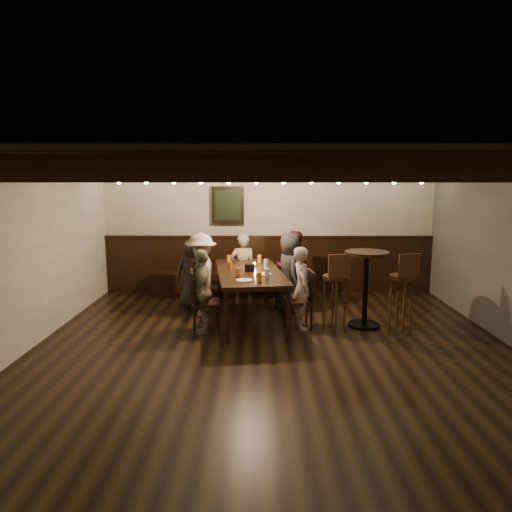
{
  "coord_description": "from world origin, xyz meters",
  "views": [
    {
      "loc": [
        -0.18,
        -5.5,
        2.25
      ],
      "look_at": [
        -0.24,
        1.3,
        1.1
      ],
      "focal_mm": 32.0,
      "sensor_mm": 36.0,
      "label": 1
    }
  ],
  "objects_px": {
    "chair_left_near": "(204,297)",
    "chair_right_far": "(300,311)",
    "person_bench_left": "(193,273)",
    "person_bench_centre": "(243,269)",
    "person_right_far": "(302,288)",
    "bar_stool_left": "(335,302)",
    "bar_stool_right": "(401,301)",
    "chair_left_far": "(205,313)",
    "person_left_near": "(201,274)",
    "high_top_table": "(366,278)",
    "person_bench_right": "(293,268)",
    "dining_table": "(249,275)",
    "person_right_near": "(290,272)",
    "chair_right_near": "(288,296)",
    "person_left_far": "(202,291)"
  },
  "relations": [
    {
      "from": "chair_left_near",
      "to": "person_bench_right",
      "type": "bearing_deg",
      "value": 105.52
    },
    {
      "from": "chair_left_far",
      "to": "person_bench_centre",
      "type": "bearing_deg",
      "value": 154.37
    },
    {
      "from": "person_bench_right",
      "to": "bar_stool_right",
      "type": "distance_m",
      "value": 2.1
    },
    {
      "from": "person_left_far",
      "to": "bar_stool_right",
      "type": "distance_m",
      "value": 2.97
    },
    {
      "from": "person_right_near",
      "to": "high_top_table",
      "type": "relative_size",
      "value": 1.16
    },
    {
      "from": "person_bench_left",
      "to": "person_right_near",
      "type": "height_order",
      "value": "person_right_near"
    },
    {
      "from": "chair_right_near",
      "to": "person_left_far",
      "type": "height_order",
      "value": "person_left_far"
    },
    {
      "from": "bar_stool_right",
      "to": "person_bench_right",
      "type": "bearing_deg",
      "value": 123.62
    },
    {
      "from": "chair_left_near",
      "to": "person_bench_right",
      "type": "distance_m",
      "value": 1.72
    },
    {
      "from": "dining_table",
      "to": "chair_left_near",
      "type": "bearing_deg",
      "value": 148.0
    },
    {
      "from": "chair_left_far",
      "to": "dining_table",
      "type": "bearing_deg",
      "value": 122.02
    },
    {
      "from": "dining_table",
      "to": "person_bench_left",
      "type": "height_order",
      "value": "person_bench_left"
    },
    {
      "from": "dining_table",
      "to": "bar_stool_right",
      "type": "distance_m",
      "value": 2.34
    },
    {
      "from": "person_bench_left",
      "to": "person_bench_centre",
      "type": "relative_size",
      "value": 0.96
    },
    {
      "from": "person_bench_centre",
      "to": "person_right_near",
      "type": "height_order",
      "value": "person_right_near"
    },
    {
      "from": "chair_left_near",
      "to": "person_left_near",
      "type": "bearing_deg",
      "value": -90.0
    },
    {
      "from": "person_bench_left",
      "to": "person_bench_centre",
      "type": "height_order",
      "value": "person_bench_centre"
    },
    {
      "from": "chair_left_far",
      "to": "person_right_far",
      "type": "xyz_separation_m",
      "value": [
        1.46,
        0.2,
        0.34
      ]
    },
    {
      "from": "person_bench_centre",
      "to": "dining_table",
      "type": "bearing_deg",
      "value": 90.0
    },
    {
      "from": "person_bench_centre",
      "to": "person_bench_right",
      "type": "xyz_separation_m",
      "value": [
        0.91,
        -0.03,
        0.03
      ]
    },
    {
      "from": "person_left_near",
      "to": "chair_right_near",
      "type": "bearing_deg",
      "value": 90.0
    },
    {
      "from": "person_right_near",
      "to": "high_top_table",
      "type": "distance_m",
      "value": 1.37
    },
    {
      "from": "person_bench_left",
      "to": "person_right_far",
      "type": "distance_m",
      "value": 2.13
    },
    {
      "from": "person_right_near",
      "to": "person_right_far",
      "type": "bearing_deg",
      "value": -180.0
    },
    {
      "from": "dining_table",
      "to": "high_top_table",
      "type": "bearing_deg",
      "value": -16.25
    },
    {
      "from": "chair_right_near",
      "to": "person_bench_right",
      "type": "xyz_separation_m",
      "value": [
        0.12,
        0.47,
        0.41
      ]
    },
    {
      "from": "chair_right_far",
      "to": "person_left_near",
      "type": "relative_size",
      "value": 0.65
    },
    {
      "from": "person_bench_right",
      "to": "person_right_far",
      "type": "distance_m",
      "value": 1.36
    },
    {
      "from": "dining_table",
      "to": "person_bench_centre",
      "type": "bearing_deg",
      "value": 90.0
    },
    {
      "from": "high_top_table",
      "to": "chair_right_far",
      "type": "bearing_deg",
      "value": -175.34
    },
    {
      "from": "chair_right_far",
      "to": "high_top_table",
      "type": "distance_m",
      "value": 1.13
    },
    {
      "from": "chair_left_far",
      "to": "chair_right_far",
      "type": "bearing_deg",
      "value": 90.0
    },
    {
      "from": "chair_left_near",
      "to": "bar_stool_right",
      "type": "xyz_separation_m",
      "value": [
        3.06,
        -0.77,
        0.15
      ]
    },
    {
      "from": "chair_left_near",
      "to": "person_bench_left",
      "type": "distance_m",
      "value": 0.58
    },
    {
      "from": "person_bench_right",
      "to": "high_top_table",
      "type": "bearing_deg",
      "value": 120.55
    },
    {
      "from": "person_bench_centre",
      "to": "person_right_far",
      "type": "height_order",
      "value": "person_bench_centre"
    },
    {
      "from": "chair_right_near",
      "to": "person_right_far",
      "type": "bearing_deg",
      "value": -177.97
    },
    {
      "from": "person_left_far",
      "to": "bar_stool_right",
      "type": "bearing_deg",
      "value": 84.66
    },
    {
      "from": "chair_right_far",
      "to": "bar_stool_right",
      "type": "distance_m",
      "value": 1.52
    },
    {
      "from": "person_bench_right",
      "to": "bar_stool_right",
      "type": "bearing_deg",
      "value": 128.73
    },
    {
      "from": "person_left_near",
      "to": "person_right_near",
      "type": "xyz_separation_m",
      "value": [
        1.49,
        0.2,
        -0.01
      ]
    },
    {
      "from": "person_left_near",
      "to": "high_top_table",
      "type": "bearing_deg",
      "value": 68.95
    },
    {
      "from": "chair_right_near",
      "to": "person_right_far",
      "type": "xyz_separation_m",
      "value": [
        0.15,
        -0.89,
        0.36
      ]
    },
    {
      "from": "chair_left_near",
      "to": "dining_table",
      "type": "bearing_deg",
      "value": 58.0
    },
    {
      "from": "person_left_near",
      "to": "person_bench_left",
      "type": "bearing_deg",
      "value": -161.57
    },
    {
      "from": "chair_right_far",
      "to": "person_right_near",
      "type": "relative_size",
      "value": 0.65
    },
    {
      "from": "chair_right_far",
      "to": "high_top_table",
      "type": "height_order",
      "value": "high_top_table"
    },
    {
      "from": "dining_table",
      "to": "person_left_near",
      "type": "bearing_deg",
      "value": 149.04
    },
    {
      "from": "person_right_far",
      "to": "bar_stool_left",
      "type": "relative_size",
      "value": 1.05
    },
    {
      "from": "chair_left_near",
      "to": "chair_right_far",
      "type": "xyz_separation_m",
      "value": [
        1.55,
        -0.7,
        -0.02
      ]
    }
  ]
}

